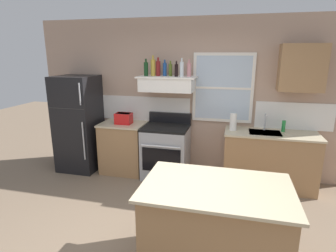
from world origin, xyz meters
TOP-DOWN VIEW (x-y plane):
  - ground_plane at (0.00, 0.00)m, footprint 16.00×16.00m
  - back_wall at (0.03, 2.23)m, footprint 5.40×0.11m
  - refrigerator at (-1.90, 1.84)m, footprint 0.70×0.72m
  - counter_left_of_stove at (-1.05, 1.90)m, footprint 0.79×0.63m
  - toaster at (-1.02, 1.86)m, footprint 0.30×0.20m
  - stove_range at (-0.25, 1.86)m, footprint 0.76×0.69m
  - range_hood_shelf at (-0.25, 1.96)m, footprint 0.96×0.52m
  - bottle_dark_green_wine at (-0.61, 1.92)m, footprint 0.07×0.07m
  - bottle_champagne_gold_foil at (-0.50, 1.97)m, footprint 0.08×0.08m
  - bottle_red_label_wine at (-0.41, 1.98)m, footprint 0.07×0.07m
  - bottle_blue_liqueur at (-0.31, 2.02)m, footprint 0.07×0.07m
  - bottle_olive_oil_square at (-0.21, 1.99)m, footprint 0.06×0.06m
  - bottle_balsamic_dark at (-0.09, 1.93)m, footprint 0.06×0.06m
  - bottle_clear_tall at (0.00, 1.91)m, footprint 0.06×0.06m
  - bottle_rose_pink at (0.11, 1.96)m, footprint 0.07×0.07m
  - counter_right_with_sink at (1.45, 1.90)m, footprint 1.43×0.63m
  - sink_faucet at (1.35, 2.00)m, footprint 0.03×0.17m
  - paper_towel_roll at (0.86, 1.90)m, footprint 0.11×0.11m
  - dish_soap_bottle at (1.63, 2.00)m, footprint 0.06×0.06m
  - kitchen_island at (0.75, -0.12)m, footprint 1.40×0.90m
  - upper_cabinet_right at (1.80, 2.04)m, footprint 0.64×0.32m

SIDE VIEW (x-z plane):
  - ground_plane at x=0.00m, z-range 0.00..0.00m
  - counter_left_of_stove at x=-1.05m, z-range 0.00..0.91m
  - counter_right_with_sink at x=1.45m, z-range 0.00..0.91m
  - kitchen_island at x=0.75m, z-range 0.00..0.91m
  - stove_range at x=-0.25m, z-range -0.08..1.01m
  - refrigerator at x=-1.90m, z-range 0.00..1.73m
  - dish_soap_bottle at x=1.63m, z-range 0.91..1.09m
  - toaster at x=-1.02m, z-range 0.91..1.10m
  - paper_towel_roll at x=0.86m, z-range 0.91..1.18m
  - sink_faucet at x=1.35m, z-range 0.94..1.22m
  - back_wall at x=0.03m, z-range 0.00..2.70m
  - range_hood_shelf at x=-0.25m, z-range 1.50..1.75m
  - bottle_balsamic_dark at x=-0.09m, z-range 1.73..1.97m
  - bottle_olive_oil_square at x=-0.21m, z-range 1.73..1.97m
  - bottle_blue_liqueur at x=-0.31m, z-range 1.72..1.99m
  - bottle_rose_pink at x=0.11m, z-range 1.72..2.00m
  - bottle_dark_green_wine at x=-0.61m, z-range 1.72..2.00m
  - bottle_clear_tall at x=0.00m, z-range 1.72..2.02m
  - bottle_red_label_wine at x=-0.41m, z-range 1.72..2.02m
  - bottle_champagne_gold_foil at x=-0.50m, z-range 1.72..2.05m
  - upper_cabinet_right at x=1.80m, z-range 1.55..2.25m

